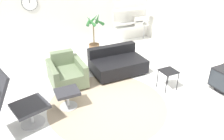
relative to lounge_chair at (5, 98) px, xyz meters
name	(u,v)px	position (x,y,z in m)	size (l,w,h in m)	color
ground_plane	(111,98)	(2.00, 0.22, -0.73)	(12.00, 12.00, 0.00)	white
wall_back	(66,6)	(2.00, 3.43, 0.67)	(12.00, 0.09, 2.80)	silver
round_rug	(107,104)	(1.83, 0.04, -0.73)	(2.47, 2.47, 0.01)	tan
lounge_chair	(5,98)	(0.00, 0.00, 0.00)	(1.16, 0.79, 1.28)	#BCBCC1
ottoman	(67,95)	(1.07, 0.30, -0.44)	(0.46, 0.39, 0.39)	#BCBCC1
armchair_red	(67,74)	(1.30, 1.20, -0.46)	(0.78, 0.90, 0.73)	silver
couch_low	(117,64)	(2.66, 1.24, -0.49)	(1.35, 0.92, 0.64)	black
side_table	(168,73)	(3.33, -0.01, -0.32)	(0.36, 0.36, 0.47)	black
potted_plant	(94,38)	(2.61, 2.72, -0.25)	(0.58, 0.58, 1.29)	brown
shelf_unit	(135,20)	(4.28, 3.09, 0.06)	(1.32, 0.28, 1.89)	#BCBCC1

